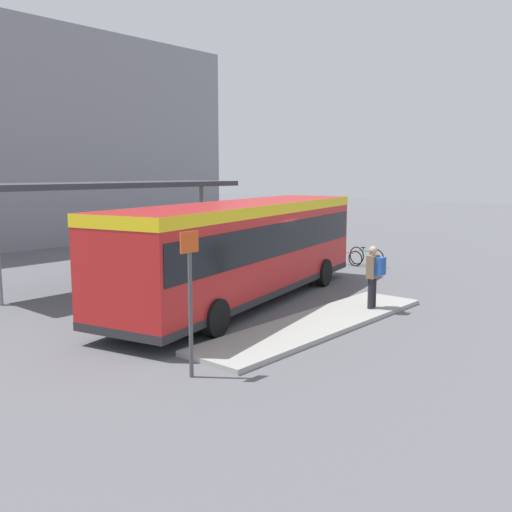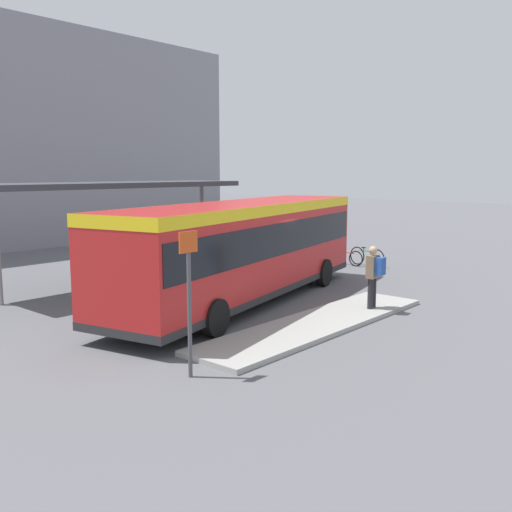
# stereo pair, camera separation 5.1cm
# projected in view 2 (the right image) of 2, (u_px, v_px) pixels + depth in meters

# --- Properties ---
(ground_plane) EXTENTS (120.00, 120.00, 0.00)m
(ground_plane) POSITION_uv_depth(u_px,v_px,m) (244.00, 302.00, 17.11)
(ground_plane) COLOR #5B5B60
(curb_island) EXTENTS (7.93, 1.80, 0.12)m
(curb_island) POSITION_uv_depth(u_px,v_px,m) (317.00, 324.00, 14.47)
(curb_island) COLOR #9E9E99
(curb_island) RESTS_ON ground_plane
(city_bus) EXTENTS (11.45, 4.85, 2.98)m
(city_bus) POSITION_uv_depth(u_px,v_px,m) (244.00, 244.00, 16.86)
(city_bus) COLOR red
(city_bus) RESTS_ON ground_plane
(pedestrian_waiting) EXTENTS (0.45, 0.48, 1.74)m
(pedestrian_waiting) POSITION_uv_depth(u_px,v_px,m) (374.00, 273.00, 15.71)
(pedestrian_waiting) COLOR #232328
(pedestrian_waiting) RESTS_ON curb_island
(bicycle_green) EXTENTS (0.48, 1.78, 0.77)m
(bicycle_green) POSITION_uv_depth(u_px,v_px,m) (367.00, 257.00, 23.63)
(bicycle_green) COLOR black
(bicycle_green) RESTS_ON ground_plane
(bicycle_red) EXTENTS (0.48, 1.53, 0.66)m
(bicycle_red) POSITION_uv_depth(u_px,v_px,m) (347.00, 257.00, 23.83)
(bicycle_red) COLOR black
(bicycle_red) RESTS_ON ground_plane
(station_shelter) EXTENTS (9.65, 2.62, 3.53)m
(station_shelter) POSITION_uv_depth(u_px,v_px,m) (114.00, 187.00, 19.34)
(station_shelter) COLOR #383D47
(station_shelter) RESTS_ON ground_plane
(potted_planter_near_shelter) EXTENTS (0.84, 0.84, 1.23)m
(potted_planter_near_shelter) POSITION_uv_depth(u_px,v_px,m) (223.00, 264.00, 20.25)
(potted_planter_near_shelter) COLOR slate
(potted_planter_near_shelter) RESTS_ON ground_plane
(platform_sign) EXTENTS (0.44, 0.08, 2.80)m
(platform_sign) POSITION_uv_depth(u_px,v_px,m) (189.00, 297.00, 10.66)
(platform_sign) COLOR #4C4C51
(platform_sign) RESTS_ON ground_plane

